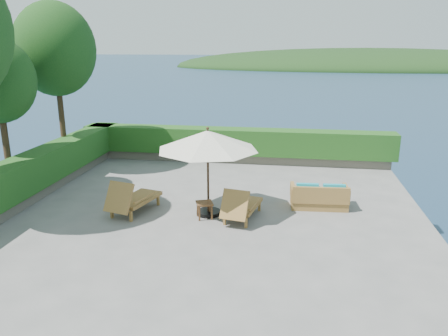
% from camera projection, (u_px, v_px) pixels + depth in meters
% --- Properties ---
extents(ground, '(12.00, 12.00, 0.00)m').
position_uv_depth(ground, '(209.00, 212.00, 12.35)').
color(ground, gray).
rests_on(ground, ground).
extents(foundation, '(12.00, 12.00, 3.00)m').
position_uv_depth(foundation, '(210.00, 262.00, 12.77)').
color(foundation, '#554F44').
rests_on(foundation, ocean).
extents(ocean, '(600.00, 600.00, 0.00)m').
position_uv_depth(ocean, '(210.00, 305.00, 13.17)').
color(ocean, '#163245').
rests_on(ocean, ground).
extents(offshore_island, '(126.00, 57.60, 12.60)m').
position_uv_depth(offshore_island, '(364.00, 68.00, 142.47)').
color(offshore_island, black).
rests_on(offshore_island, ocean).
extents(planter_wall_far, '(12.00, 0.60, 0.36)m').
position_uv_depth(planter_wall_far, '(235.00, 157.00, 17.62)').
color(planter_wall_far, '#696454').
rests_on(planter_wall_far, ground).
extents(planter_wall_left, '(0.60, 12.00, 0.36)m').
position_uv_depth(planter_wall_left, '(27.00, 196.00, 13.13)').
color(planter_wall_left, '#696454').
rests_on(planter_wall_left, ground).
extents(hedge_far, '(12.40, 0.90, 1.00)m').
position_uv_depth(hedge_far, '(235.00, 141.00, 17.43)').
color(hedge_far, '#144513').
rests_on(hedge_far, planter_wall_far).
extents(hedge_left, '(0.90, 12.40, 1.00)m').
position_uv_depth(hedge_left, '(24.00, 175.00, 12.94)').
color(hedge_left, '#144513').
rests_on(hedge_left, planter_wall_left).
extents(tree_far, '(2.80, 2.80, 6.03)m').
position_uv_depth(tree_far, '(55.00, 50.00, 15.07)').
color(tree_far, '#3C2917').
rests_on(tree_far, ground).
extents(patio_umbrella, '(3.09, 3.09, 2.48)m').
position_uv_depth(patio_umbrella, '(208.00, 141.00, 11.65)').
color(patio_umbrella, black).
rests_on(patio_umbrella, ground).
extents(lounge_left, '(1.19, 1.95, 1.05)m').
position_uv_depth(lounge_left, '(132.00, 199.00, 12.17)').
color(lounge_left, olive).
rests_on(lounge_left, ground).
extents(lounge_right, '(1.02, 1.81, 0.99)m').
position_uv_depth(lounge_right, '(241.00, 205.00, 11.73)').
color(lounge_right, olive).
rests_on(lounge_right, ground).
extents(side_table, '(0.55, 0.55, 0.46)m').
position_uv_depth(side_table, '(205.00, 205.00, 11.85)').
color(side_table, brown).
rests_on(side_table, ground).
extents(wicker_loveseat, '(1.68, 0.94, 0.80)m').
position_uv_depth(wicker_loveseat, '(319.00, 198.00, 12.63)').
color(wicker_loveseat, olive).
rests_on(wicker_loveseat, ground).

